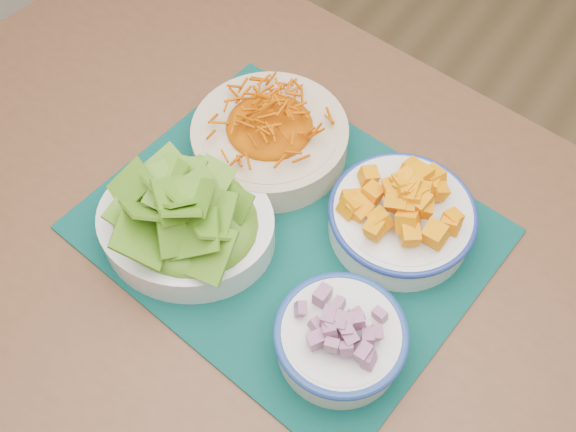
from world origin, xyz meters
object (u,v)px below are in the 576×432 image
(squash_bowl, at_px, (403,212))
(onion_bowl, at_px, (341,336))
(table, at_px, (267,279))
(carrot_bowl, at_px, (270,132))
(lettuce_bowl, at_px, (185,217))
(placemat, at_px, (288,229))

(squash_bowl, relative_size, onion_bowl, 1.01)
(table, distance_m, carrot_bowl, 0.21)
(carrot_bowl, relative_size, lettuce_bowl, 0.96)
(squash_bowl, bearing_deg, carrot_bowl, 176.99)
(placemat, bearing_deg, onion_bowl, -30.64)
(table, xyz_separation_m, lettuce_bowl, (-0.09, -0.05, 0.15))
(carrot_bowl, distance_m, onion_bowl, 0.31)
(lettuce_bowl, bearing_deg, placemat, 19.37)
(lettuce_bowl, bearing_deg, carrot_bowl, 67.72)
(squash_bowl, relative_size, lettuce_bowl, 0.68)
(carrot_bowl, relative_size, onion_bowl, 1.43)
(squash_bowl, bearing_deg, lettuce_bowl, -142.55)
(placemat, xyz_separation_m, onion_bowl, (0.15, -0.10, 0.04))
(carrot_bowl, xyz_separation_m, squash_bowl, (0.22, -0.01, 0.00))
(table, bearing_deg, lettuce_bowl, -147.36)
(table, bearing_deg, onion_bowl, -17.60)
(table, distance_m, lettuce_bowl, 0.18)
(table, bearing_deg, carrot_bowl, 128.11)
(table, height_order, placemat, placemat)
(carrot_bowl, xyz_separation_m, lettuce_bowl, (-0.00, -0.18, 0.01))
(placemat, bearing_deg, squash_bowl, 39.01)
(onion_bowl, bearing_deg, carrot_bowl, 140.81)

